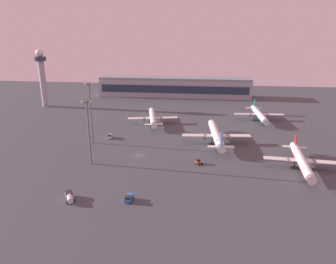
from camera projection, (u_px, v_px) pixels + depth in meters
The scene contains 13 objects.
ground_plane at pixel (139, 155), 139.54m from camera, with size 416.00×416.00×0.00m, color #424449.
terminal_building at pixel (175, 87), 269.73m from camera, with size 128.14×22.40×16.40m.
control_tower at pixel (42, 74), 226.90m from camera, with size 8.00×8.00×41.65m.
airplane_terminal_side at pixel (301, 161), 124.39m from camera, with size 29.03×37.26×9.55m.
airplane_far_stand at pixel (216, 135), 154.11m from camera, with size 33.64×43.14×11.06m.
airplane_taxiway_distant at pixel (153, 118), 187.99m from camera, with size 29.75×37.98×9.82m.
airplane_near_gate at pixel (259, 114), 195.16m from camera, with size 30.75×39.49×10.13m.
fuel_truck at pixel (70, 196), 101.45m from camera, with size 4.86×6.54×2.35m.
pushback_tug at pixel (198, 162), 129.92m from camera, with size 3.35×3.51×2.05m.
cargo_loader at pixel (129, 198), 100.89m from camera, with size 2.13×4.20×2.25m.
maintenance_van at pixel (110, 136), 161.95m from camera, with size 2.89×4.49×2.25m.
apron_light_central at pixel (91, 110), 149.93m from camera, with size 4.80×0.90×29.82m.
apron_light_east at pixel (89, 129), 125.84m from camera, with size 4.80×0.90×26.88m.
Camera 1 is at (29.78, -127.24, 51.72)m, focal length 33.46 mm.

